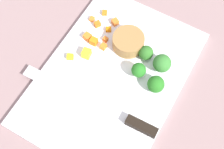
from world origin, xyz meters
name	(u,v)px	position (x,y,z in m)	size (l,w,h in m)	color
ground_plane	(112,79)	(0.00, 0.00, 0.00)	(4.00, 4.00, 0.00)	gray
cutting_board	(112,78)	(0.00, 0.00, 0.01)	(0.43, 0.30, 0.01)	white
prep_bowl	(128,42)	(-0.09, -0.01, 0.03)	(0.08, 0.08, 0.03)	olive
chef_knife	(110,111)	(0.08, 0.04, 0.02)	(0.03, 0.33, 0.02)	silver
carrot_dice_0	(94,41)	(-0.06, -0.08, 0.02)	(0.02, 0.02, 0.02)	orange
carrot_dice_1	(103,47)	(-0.06, -0.06, 0.02)	(0.01, 0.01, 0.01)	orange
carrot_dice_2	(109,29)	(-0.10, -0.07, 0.02)	(0.01, 0.01, 0.01)	orange
carrot_dice_3	(115,22)	(-0.13, -0.07, 0.02)	(0.01, 0.01, 0.01)	orange
carrot_dice_4	(97,24)	(-0.10, -0.10, 0.02)	(0.01, 0.01, 0.01)	orange
carrot_dice_5	(105,39)	(-0.08, -0.06, 0.02)	(0.01, 0.01, 0.01)	orange
carrot_dice_6	(92,19)	(-0.11, -0.12, 0.02)	(0.01, 0.01, 0.01)	orange
carrot_dice_7	(87,37)	(-0.06, -0.10, 0.02)	(0.02, 0.02, 0.01)	orange
carrot_dice_8	(105,13)	(-0.14, -0.10, 0.02)	(0.01, 0.01, 0.01)	orange
pepper_dice_0	(86,53)	(-0.02, -0.08, 0.02)	(0.02, 0.02, 0.02)	yellow
pepper_dice_1	(70,57)	(0.01, -0.11, 0.02)	(0.01, 0.02, 0.01)	yellow
broccoli_floret_0	(156,84)	(-0.02, 0.10, 0.03)	(0.04, 0.04, 0.04)	#89B957
broccoli_floret_1	(139,70)	(-0.03, 0.05, 0.04)	(0.03, 0.03, 0.04)	#89BC54
broccoli_floret_2	(146,53)	(-0.08, 0.04, 0.03)	(0.03, 0.03, 0.04)	#96C260
broccoli_floret_3	(162,63)	(-0.07, 0.09, 0.04)	(0.04, 0.04, 0.05)	#83AF6D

